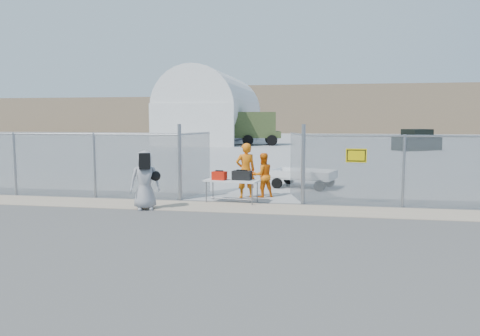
% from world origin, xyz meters
% --- Properties ---
extents(ground, '(160.00, 160.00, 0.00)m').
position_xyz_m(ground, '(0.00, 0.00, 0.00)').
color(ground, '#4E4C4C').
extents(tarmac_inside, '(160.00, 80.00, 0.01)m').
position_xyz_m(tarmac_inside, '(0.00, 42.00, 0.01)').
color(tarmac_inside, '#A1A1A1').
rests_on(tarmac_inside, ground).
extents(dirt_strip, '(44.00, 1.60, 0.01)m').
position_xyz_m(dirt_strip, '(0.00, 1.00, 0.01)').
color(dirt_strip, tan).
rests_on(dirt_strip, ground).
extents(distant_hills, '(140.00, 6.00, 9.00)m').
position_xyz_m(distant_hills, '(5.00, 78.00, 4.50)').
color(distant_hills, '#7F684F').
rests_on(distant_hills, ground).
extents(chain_link_fence, '(40.00, 0.20, 2.20)m').
position_xyz_m(chain_link_fence, '(0.00, 2.00, 1.10)').
color(chain_link_fence, gray).
rests_on(chain_link_fence, ground).
extents(quonset_hangar, '(9.00, 18.00, 8.00)m').
position_xyz_m(quonset_hangar, '(-10.00, 40.00, 4.00)').
color(quonset_hangar, silver).
rests_on(quonset_hangar, ground).
extents(folding_table, '(1.80, 0.96, 0.73)m').
position_xyz_m(folding_table, '(-0.24, 1.86, 0.37)').
color(folding_table, silver).
rests_on(folding_table, ground).
extents(orange_bag, '(0.47, 0.36, 0.27)m').
position_xyz_m(orange_bag, '(-0.63, 1.80, 0.86)').
color(orange_bag, red).
rests_on(orange_bag, folding_table).
extents(black_duffel, '(0.62, 0.40, 0.29)m').
position_xyz_m(black_duffel, '(0.07, 1.93, 0.87)').
color(black_duffel, black).
rests_on(black_duffel, folding_table).
extents(security_worker_left, '(0.80, 0.69, 1.86)m').
position_xyz_m(security_worker_left, '(0.05, 2.81, 0.93)').
color(security_worker_left, orange).
rests_on(security_worker_left, ground).
extents(security_worker_right, '(0.93, 0.87, 1.51)m').
position_xyz_m(security_worker_right, '(0.60, 3.04, 0.76)').
color(security_worker_right, orange).
rests_on(security_worker_right, ground).
extents(visitor, '(1.00, 0.84, 1.74)m').
position_xyz_m(visitor, '(-2.53, 0.28, 0.87)').
color(visitor, gray).
rests_on(visitor, ground).
extents(utility_trailer, '(3.39, 2.36, 0.75)m').
position_xyz_m(utility_trailer, '(1.87, 5.53, 0.37)').
color(utility_trailer, silver).
rests_on(utility_trailer, ground).
extents(military_truck, '(7.43, 3.82, 3.37)m').
position_xyz_m(military_truck, '(-5.31, 34.78, 1.69)').
color(military_truck, '#3E4E26').
rests_on(military_truck, ground).
extents(parked_vehicle_near, '(4.25, 3.56, 1.77)m').
position_xyz_m(parked_vehicle_near, '(10.39, 29.17, 0.88)').
color(parked_vehicle_near, black).
rests_on(parked_vehicle_near, ground).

